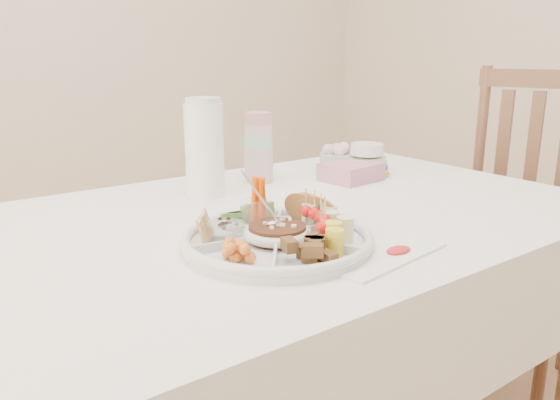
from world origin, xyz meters
TOP-DOWN VIEW (x-y plane):
  - wall_back at (0.00, 2.00)m, footprint 4.00×0.02m
  - dining_table at (0.00, 0.00)m, footprint 1.52×1.02m
  - chair at (0.86, -0.07)m, footprint 0.56×0.56m
  - party_tray at (-0.21, -0.19)m, footprint 0.43×0.43m
  - bean_dip at (-0.21, -0.19)m, footprint 0.13×0.13m
  - tortillas at (-0.09, -0.14)m, footprint 0.13×0.13m
  - carrot_cucumber at (-0.19, -0.06)m, footprint 0.13×0.13m
  - pita_raisins at (-0.31, -0.11)m, footprint 0.12×0.12m
  - cherries at (-0.33, -0.24)m, footprint 0.11×0.11m
  - granola_chunks at (-0.23, -0.32)m, footprint 0.11×0.11m
  - banana_tomato at (-0.11, -0.27)m, footprint 0.13×0.13m
  - cup_stack at (0.09, 0.31)m, footprint 0.09×0.09m
  - thermos at (-0.12, 0.26)m, footprint 0.11×0.11m
  - flower_bowl at (0.37, 0.27)m, footprint 0.15×0.15m
  - napkin_stack at (0.32, 0.16)m, footprint 0.17×0.15m
  - plate_stack at (0.42, 0.18)m, footprint 0.16×0.16m
  - placemat at (-0.07, -0.37)m, footprint 0.29×0.13m

SIDE VIEW (x-z plane):
  - dining_table at x=0.00m, z-range 0.00..0.76m
  - chair at x=0.86m, z-range 0.00..1.09m
  - placemat at x=-0.07m, z-range 0.76..0.76m
  - party_tray at x=-0.21m, z-range 0.76..0.80m
  - napkin_stack at x=0.32m, z-range 0.76..0.81m
  - bean_dip at x=-0.21m, z-range 0.77..0.81m
  - cherries at x=-0.33m, z-range 0.77..0.81m
  - granola_chunks at x=-0.23m, z-range 0.77..0.82m
  - tortillas at x=-0.09m, z-range 0.77..0.84m
  - pita_raisins at x=-0.31m, z-range 0.77..0.83m
  - flower_bowl at x=0.37m, z-range 0.76..0.85m
  - plate_stack at x=0.42m, z-range 0.76..0.85m
  - banana_tomato at x=-0.11m, z-range 0.77..0.86m
  - carrot_cucumber at x=-0.19m, z-range 0.77..0.88m
  - cup_stack at x=0.09m, z-range 0.76..1.00m
  - thermos at x=-0.12m, z-range 0.76..1.03m
  - wall_back at x=0.00m, z-range 0.00..2.70m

